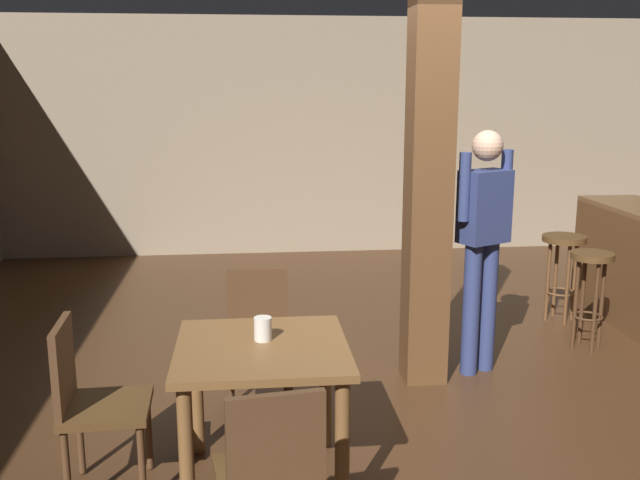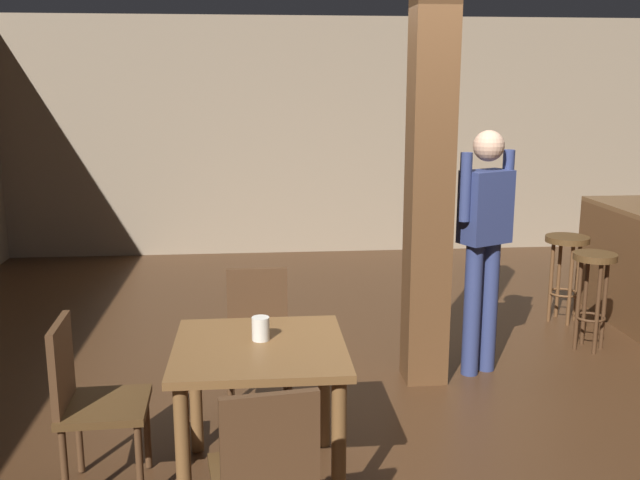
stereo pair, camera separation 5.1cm
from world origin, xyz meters
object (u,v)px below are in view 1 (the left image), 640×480
object	(u,v)px
napkin_cup	(263,329)
standing_person	(483,235)
chair_west	(90,398)
chair_south	(272,474)
bar_stool_mid	(563,256)
bar_stool_near	(591,278)
dining_table	(262,372)
chair_north	(258,335)

from	to	relation	value
napkin_cup	standing_person	xyz separation A→B (m)	(1.55, 1.25, 0.19)
chair_west	chair_south	bearing A→B (deg)	-42.75
napkin_cup	chair_west	bearing A→B (deg)	-175.61
chair_west	standing_person	bearing A→B (deg)	28.59
napkin_cup	bar_stool_mid	bearing A→B (deg)	40.92
standing_person	bar_stool_near	distance (m)	1.14
bar_stool_mid	chair_south	bearing A→B (deg)	-129.83
chair_south	chair_west	world-z (taller)	same
dining_table	chair_west	world-z (taller)	chair_west
chair_north	standing_person	world-z (taller)	standing_person
napkin_cup	bar_stool_mid	xyz separation A→B (m)	(2.63, 2.28, -0.24)
bar_stool_near	bar_stool_mid	distance (m)	0.68
dining_table	chair_north	world-z (taller)	chair_north
napkin_cup	bar_stool_near	world-z (taller)	napkin_cup
dining_table	napkin_cup	bearing A→B (deg)	84.03
chair_north	bar_stool_mid	size ratio (longest dim) A/B	1.18
dining_table	chair_north	xyz separation A→B (m)	(-0.01, 0.83, -0.10)
chair_south	napkin_cup	bearing A→B (deg)	90.52
chair_west	standing_person	distance (m)	2.79
dining_table	standing_person	xyz separation A→B (m)	(1.56, 1.32, 0.39)
chair_west	bar_stool_near	xyz separation A→B (m)	(3.40, 1.67, 0.06)
chair_west	bar_stool_near	world-z (taller)	chair_west
chair_south	napkin_cup	world-z (taller)	chair_south
napkin_cup	chair_north	bearing A→B (deg)	91.01
chair_north	bar_stool_mid	bearing A→B (deg)	29.90
chair_south	standing_person	xyz separation A→B (m)	(1.55, 2.11, 0.50)
bar_stool_near	bar_stool_mid	xyz separation A→B (m)	(0.08, 0.67, 0.01)
chair_north	napkin_cup	size ratio (longest dim) A/B	7.42
bar_stool_near	chair_south	bearing A→B (deg)	-135.78
chair_south	chair_north	xyz separation A→B (m)	(-0.02, 1.62, 0.00)
dining_table	bar_stool_near	bearing A→B (deg)	33.28
bar_stool_near	chair_west	bearing A→B (deg)	-153.84
napkin_cup	dining_table	bearing A→B (deg)	-95.97
bar_stool_near	bar_stool_mid	world-z (taller)	bar_stool_near
standing_person	dining_table	bearing A→B (deg)	-139.82
chair_north	napkin_cup	distance (m)	0.82
standing_person	bar_stool_mid	distance (m)	1.55
chair_north	bar_stool_mid	world-z (taller)	chair_north
standing_person	bar_stool_mid	xyz separation A→B (m)	(1.08, 1.03, -0.43)
chair_south	chair_west	xyz separation A→B (m)	(-0.86, 0.80, 0.00)
standing_person	chair_south	bearing A→B (deg)	-126.20
chair_west	bar_stool_near	distance (m)	3.79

